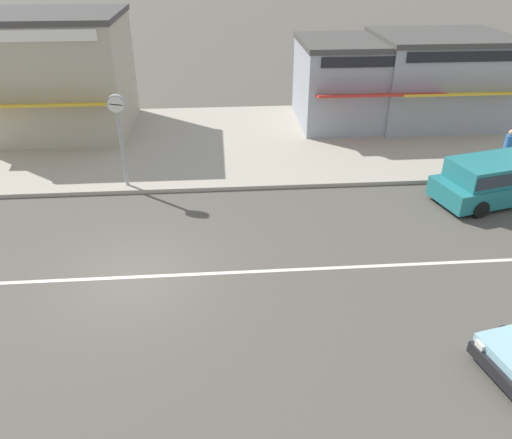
{
  "coord_description": "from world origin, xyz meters",
  "views": [
    {
      "loc": [
        2.48,
        -11.47,
        8.22
      ],
      "look_at": [
        3.5,
        1.56,
        0.8
      ],
      "focal_mm": 35.0,
      "sensor_mm": 36.0,
      "label": 1
    }
  ],
  "objects_px": {
    "pedestrian_mid_kerb": "(508,147)",
    "minivan_teal_1": "(496,179)",
    "shopfront_far_kios": "(436,78)",
    "street_clock": "(118,119)",
    "shopfront_corner_warung": "(57,73)",
    "shopfront_mid_block": "(364,81)"
  },
  "relations": [
    {
      "from": "shopfront_corner_warung",
      "to": "shopfront_far_kios",
      "type": "xyz_separation_m",
      "value": [
        18.0,
        0.04,
        -0.56
      ]
    },
    {
      "from": "shopfront_corner_warung",
      "to": "shopfront_mid_block",
      "type": "xyz_separation_m",
      "value": [
        14.4,
        0.02,
        -0.65
      ]
    },
    {
      "from": "street_clock",
      "to": "shopfront_far_kios",
      "type": "xyz_separation_m",
      "value": [
        14.2,
        6.67,
        -0.46
      ]
    },
    {
      "from": "street_clock",
      "to": "shopfront_mid_block",
      "type": "distance_m",
      "value": 12.52
    },
    {
      "from": "pedestrian_mid_kerb",
      "to": "shopfront_mid_block",
      "type": "distance_m",
      "value": 7.7
    },
    {
      "from": "minivan_teal_1",
      "to": "shopfront_far_kios",
      "type": "height_order",
      "value": "shopfront_far_kios"
    },
    {
      "from": "pedestrian_mid_kerb",
      "to": "shopfront_far_kios",
      "type": "distance_m",
      "value": 6.6
    },
    {
      "from": "shopfront_corner_warung",
      "to": "shopfront_mid_block",
      "type": "relative_size",
      "value": 1.0
    },
    {
      "from": "minivan_teal_1",
      "to": "street_clock",
      "type": "bearing_deg",
      "value": 171.38
    },
    {
      "from": "pedestrian_mid_kerb",
      "to": "minivan_teal_1",
      "type": "bearing_deg",
      "value": -124.97
    },
    {
      "from": "pedestrian_mid_kerb",
      "to": "shopfront_corner_warung",
      "type": "distance_m",
      "value": 19.61
    },
    {
      "from": "shopfront_far_kios",
      "to": "minivan_teal_1",
      "type": "bearing_deg",
      "value": -97.07
    },
    {
      "from": "minivan_teal_1",
      "to": "pedestrian_mid_kerb",
      "type": "distance_m",
      "value": 2.66
    },
    {
      "from": "minivan_teal_1",
      "to": "shopfront_far_kios",
      "type": "distance_m",
      "value": 8.83
    },
    {
      "from": "street_clock",
      "to": "shopfront_corner_warung",
      "type": "height_order",
      "value": "shopfront_corner_warung"
    },
    {
      "from": "minivan_teal_1",
      "to": "pedestrian_mid_kerb",
      "type": "xyz_separation_m",
      "value": [
        1.51,
        2.17,
        0.29
      ]
    },
    {
      "from": "minivan_teal_1",
      "to": "street_clock",
      "type": "relative_size",
      "value": 1.45
    },
    {
      "from": "pedestrian_mid_kerb",
      "to": "shopfront_corner_warung",
      "type": "xyz_separation_m",
      "value": [
        -18.44,
        6.45,
        1.65
      ]
    },
    {
      "from": "minivan_teal_1",
      "to": "shopfront_corner_warung",
      "type": "distance_m",
      "value": 19.09
    },
    {
      "from": "street_clock",
      "to": "shopfront_corner_warung",
      "type": "relative_size",
      "value": 0.53
    },
    {
      "from": "minivan_teal_1",
      "to": "shopfront_mid_block",
      "type": "bearing_deg",
      "value": 106.3
    },
    {
      "from": "minivan_teal_1",
      "to": "pedestrian_mid_kerb",
      "type": "bearing_deg",
      "value": 55.03
    }
  ]
}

